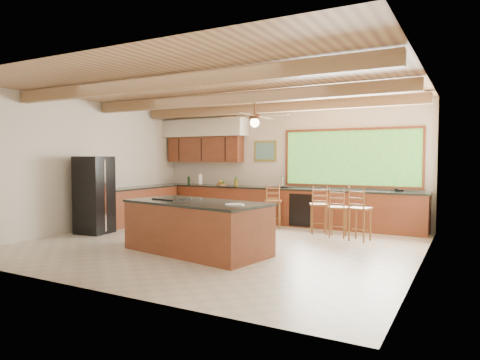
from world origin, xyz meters
The scene contains 9 objects.
ground centered at (0.00, 0.00, 0.00)m, with size 7.20×7.20×0.00m, color #B8AE99.
room_shell centered at (-0.17, 0.65, 2.21)m, with size 7.27×6.54×3.02m.
counter_run centered at (-0.82, 2.52, 0.46)m, with size 7.12×3.10×1.22m.
island centered at (0.02, -0.82, 0.45)m, with size 2.77×1.65×0.92m.
refrigerator centered at (-3.05, -0.32, 0.85)m, with size 0.73×0.71×1.70m.
bar_stool_a centered at (0.10, 2.26, 0.62)m, with size 0.48×0.48×1.05m.
bar_stool_b centered at (2.32, 1.54, 0.64)m, with size 0.46×0.46×1.09m.
bar_stool_c centered at (1.33, 1.95, 0.63)m, with size 0.50×0.50×1.07m.
bar_stool_d centered at (1.81, 1.75, 0.62)m, with size 0.42×0.42×1.04m.
Camera 1 is at (4.28, -7.04, 1.67)m, focal length 32.00 mm.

